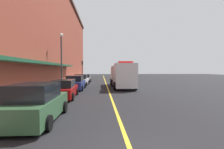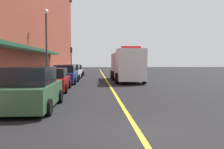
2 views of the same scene
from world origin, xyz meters
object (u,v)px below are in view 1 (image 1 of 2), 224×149
at_px(parking_meter_1, 68,80).
at_px(street_lamp_left, 61,54).
at_px(parked_car_4, 85,78).
at_px(parked_car_2, 76,83).
at_px(parked_car_3, 81,80).
at_px(parked_car_1, 64,89).
at_px(box_truck, 122,75).
at_px(parking_meter_0, 74,78).
at_px(traffic_light_near, 82,66).
at_px(parked_car_0, 37,103).

height_order(parking_meter_1, street_lamp_left, street_lamp_left).
bearing_deg(parked_car_4, parked_car_2, 179.99).
bearing_deg(parked_car_2, parked_car_3, 0.28).
xyz_separation_m(parked_car_1, parking_meter_1, (-1.33, 8.18, 0.32)).
bearing_deg(parked_car_2, box_truck, -67.25).
distance_m(parked_car_4, parking_meter_1, 8.98).
xyz_separation_m(parked_car_1, parked_car_2, (0.07, 5.72, 0.06)).
distance_m(parking_meter_0, traffic_light_near, 12.29).
relative_size(parked_car_0, parked_car_1, 0.94).
bearing_deg(parking_meter_0, parked_car_0, -85.67).
bearing_deg(parked_car_2, parked_car_4, -0.03).
distance_m(parked_car_2, parked_car_3, 5.54).
xyz_separation_m(parked_car_1, parked_car_3, (0.09, 11.25, 0.05)).
bearing_deg(parked_car_3, parked_car_4, 1.21).
bearing_deg(parked_car_2, parked_car_0, -179.34).
bearing_deg(parking_meter_0, parked_car_4, 71.04).
height_order(parked_car_0, parking_meter_1, parked_car_0).
bearing_deg(parked_car_1, parked_car_0, 179.37).
bearing_deg(parked_car_4, box_truck, -146.14).
relative_size(parked_car_2, parking_meter_1, 3.65).
bearing_deg(street_lamp_left, traffic_light_near, 87.85).
xyz_separation_m(parked_car_0, parked_car_2, (-0.04, 12.05, -0.03)).
bearing_deg(parked_car_3, street_lamp_left, 155.95).
bearing_deg(parked_car_0, street_lamp_left, 9.04).
relative_size(parked_car_0, parking_meter_0, 3.38).
height_order(parked_car_1, parked_car_2, parked_car_2).
xyz_separation_m(box_truck, parking_meter_1, (-7.35, 0.02, -0.57)).
distance_m(parked_car_0, parked_car_1, 6.33).
relative_size(parking_meter_1, street_lamp_left, 0.19).
relative_size(parked_car_3, box_truck, 0.47).
bearing_deg(parking_meter_0, box_truck, -31.58).
xyz_separation_m(parked_car_1, street_lamp_left, (-1.93, 7.12, 3.66)).
xyz_separation_m(parked_car_4, parking_meter_0, (-1.50, -4.36, 0.32)).
xyz_separation_m(parked_car_2, parked_car_4, (0.10, 11.31, -0.07)).
xyz_separation_m(parked_car_2, parked_car_3, (0.02, 5.54, -0.01)).
bearing_deg(parked_car_3, parking_meter_1, 157.24).
bearing_deg(parked_car_1, parking_meter_1, 7.65).
bearing_deg(parking_meter_1, parked_car_0, -84.34).
bearing_deg(street_lamp_left, parked_car_2, -35.14).
bearing_deg(box_truck, traffic_light_near, -156.36).
height_order(parked_car_4, parking_meter_0, parked_car_4).
bearing_deg(street_lamp_left, parked_car_1, -74.84).
height_order(parked_car_0, street_lamp_left, street_lamp_left).
relative_size(parked_car_2, traffic_light_near, 1.13).
distance_m(parked_car_0, parking_meter_1, 14.58).
xyz_separation_m(parked_car_4, box_truck, (5.85, -8.88, 0.89)).
distance_m(parked_car_0, parked_car_4, 23.36).
relative_size(parked_car_0, parked_car_4, 0.95).
bearing_deg(parked_car_4, traffic_light_near, 11.00).
bearing_deg(street_lamp_left, box_truck, 7.38).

